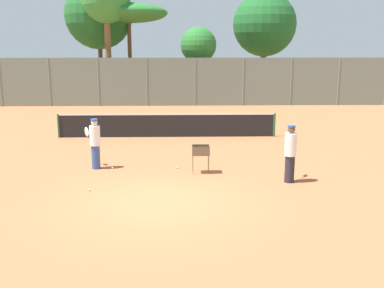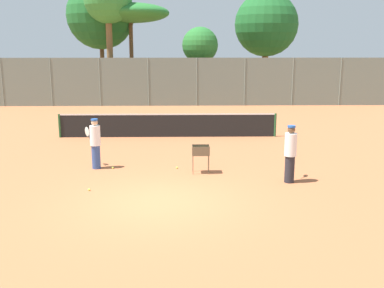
% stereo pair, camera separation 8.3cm
% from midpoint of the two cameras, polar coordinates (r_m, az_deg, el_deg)
% --- Properties ---
extents(ground_plane, '(80.00, 80.00, 0.00)m').
position_cam_midpoint_polar(ground_plane, '(12.04, -4.46, -7.37)').
color(ground_plane, '#B7663D').
extents(tennis_net, '(9.89, 0.10, 1.07)m').
position_cam_midpoint_polar(tennis_net, '(20.40, -3.30, 2.44)').
color(tennis_net, '#26592D').
rests_on(tennis_net, ground_plane).
extents(back_fence, '(30.01, 0.08, 3.29)m').
position_cam_midpoint_polar(back_fence, '(31.19, -2.74, 7.87)').
color(back_fence, slate).
rests_on(back_fence, ground_plane).
extents(tree_0, '(2.58, 2.58, 5.42)m').
position_cam_midpoint_polar(tree_0, '(33.02, 0.76, 12.39)').
color(tree_0, brown).
rests_on(tree_0, ground_plane).
extents(tree_1, '(4.97, 4.97, 8.22)m').
position_cam_midpoint_polar(tree_1, '(36.93, 9.12, 14.72)').
color(tree_1, brown).
rests_on(tree_1, ground_plane).
extents(tree_2, '(5.15, 5.15, 8.95)m').
position_cam_midpoint_polar(tree_2, '(36.36, -11.83, 15.70)').
color(tree_2, brown).
rests_on(tree_2, ground_plane).
extents(tree_3, '(5.83, 5.83, 7.21)m').
position_cam_midpoint_polar(tree_3, '(35.17, -8.12, 16.09)').
color(tree_3, brown).
rests_on(tree_3, ground_plane).
extents(tree_4, '(3.41, 3.41, 9.02)m').
position_cam_midpoint_polar(tree_4, '(33.68, -10.92, 17.43)').
color(tree_4, brown).
rests_on(tree_4, ground_plane).
extents(player_white_outfit, '(0.66, 0.74, 1.70)m').
position_cam_midpoint_polar(player_white_outfit, '(15.36, -12.37, 0.12)').
color(player_white_outfit, '#334C8C').
rests_on(player_white_outfit, ground_plane).
extents(player_red_cap, '(0.36, 0.91, 1.75)m').
position_cam_midpoint_polar(player_red_cap, '(13.80, 12.21, -1.12)').
color(player_red_cap, '#26262D').
rests_on(player_red_cap, ground_plane).
extents(ball_cart, '(0.56, 0.41, 0.91)m').
position_cam_midpoint_polar(ball_cart, '(14.53, 0.95, -1.08)').
color(ball_cart, brown).
rests_on(ball_cart, ground_plane).
extents(tennis_ball_0, '(0.07, 0.07, 0.07)m').
position_cam_midpoint_polar(tennis_ball_0, '(15.40, -10.20, -3.00)').
color(tennis_ball_0, '#D1E54C').
rests_on(tennis_ball_0, ground_plane).
extents(tennis_ball_1, '(0.07, 0.07, 0.07)m').
position_cam_midpoint_polar(tennis_ball_1, '(17.60, -0.11, -0.88)').
color(tennis_ball_1, '#D1E54C').
rests_on(tennis_ball_1, ground_plane).
extents(tennis_ball_2, '(0.07, 0.07, 0.07)m').
position_cam_midpoint_polar(tennis_ball_2, '(13.23, -13.09, -5.69)').
color(tennis_ball_2, '#D1E54C').
rests_on(tennis_ball_2, ground_plane).
extents(tennis_ball_3, '(0.07, 0.07, 0.07)m').
position_cam_midpoint_polar(tennis_ball_3, '(15.18, -2.10, -3.03)').
color(tennis_ball_3, '#D1E54C').
rests_on(tennis_ball_3, ground_plane).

